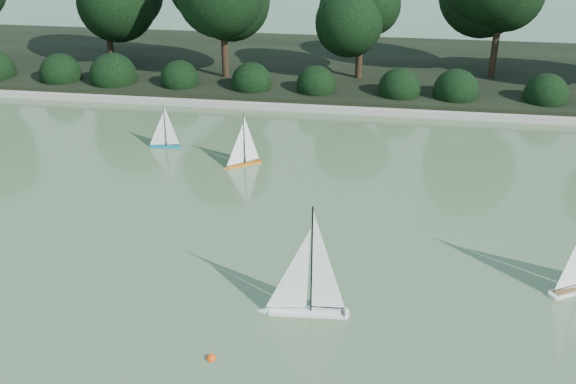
{
  "coord_description": "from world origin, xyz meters",
  "views": [
    {
      "loc": [
        1.67,
        -7.69,
        5.8
      ],
      "look_at": [
        0.16,
        2.51,
        0.7
      ],
      "focal_mm": 40.0,
      "sensor_mm": 36.0,
      "label": 1
    }
  ],
  "objects": [
    {
      "name": "ground",
      "position": [
        0.0,
        0.0,
        0.0
      ],
      "size": [
        80.0,
        80.0,
        0.0
      ],
      "primitive_type": "plane",
      "color": "#3B4D2E",
      "rests_on": "ground"
    },
    {
      "name": "pond_coping",
      "position": [
        0.0,
        9.0,
        0.09
      ],
      "size": [
        40.0,
        0.35,
        0.18
      ],
      "primitive_type": "cube",
      "color": "gray",
      "rests_on": "ground"
    },
    {
      "name": "far_bank",
      "position": [
        0.0,
        13.0,
        0.15
      ],
      "size": [
        40.0,
        8.0,
        0.3
      ],
      "primitive_type": "cube",
      "color": "black",
      "rests_on": "ground"
    },
    {
      "name": "shrub_hedge",
      "position": [
        0.0,
        9.9,
        0.45
      ],
      "size": [
        29.1,
        1.1,
        1.1
      ],
      "color": "black",
      "rests_on": "ground"
    },
    {
      "name": "sailboat_white_a",
      "position": [
        0.72,
        -0.05,
        0.3
      ],
      "size": [
        1.39,
        0.31,
        1.89
      ],
      "color": "white",
      "rests_on": "ground"
    },
    {
      "name": "sailboat_orange",
      "position": [
        -1.27,
        5.07,
        0.2
      ],
      "size": [
        0.83,
        0.64,
        1.28
      ],
      "color": "#CF6617",
      "rests_on": "ground"
    },
    {
      "name": "sailboat_teal",
      "position": [
        -3.35,
        5.87,
        0.18
      ],
      "size": [
        0.85,
        0.22,
        1.16
      ],
      "color": "#0A758A",
      "rests_on": "ground"
    },
    {
      "name": "race_buoy",
      "position": [
        -0.33,
        -1.22,
        0.0
      ],
      "size": [
        0.14,
        0.14,
        0.14
      ],
      "primitive_type": "sphere",
      "color": "#DC3E0B",
      "rests_on": "ground"
    }
  ]
}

